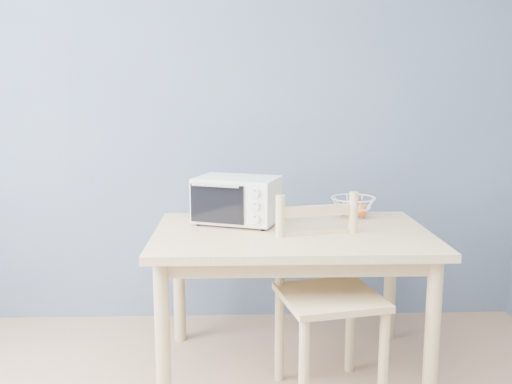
{
  "coord_description": "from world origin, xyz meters",
  "views": [
    {
      "loc": [
        0.22,
        -1.3,
        1.45
      ],
      "look_at": [
        0.31,
        1.64,
        0.93
      ],
      "focal_mm": 40.0,
      "sensor_mm": 36.0,
      "label": 1
    }
  ],
  "objects_px": {
    "dining_table": "(292,250)",
    "toaster_oven": "(234,199)",
    "dining_chair": "(327,298)",
    "fruit_basket": "(353,207)"
  },
  "relations": [
    {
      "from": "dining_table",
      "to": "toaster_oven",
      "type": "relative_size",
      "value": 2.8
    },
    {
      "from": "toaster_oven",
      "to": "dining_chair",
      "type": "xyz_separation_m",
      "value": [
        0.45,
        -0.4,
        -0.41
      ]
    },
    {
      "from": "toaster_oven",
      "to": "dining_chair",
      "type": "height_order",
      "value": "toaster_oven"
    },
    {
      "from": "dining_table",
      "to": "toaster_oven",
      "type": "xyz_separation_m",
      "value": [
        -0.3,
        0.18,
        0.23
      ]
    },
    {
      "from": "fruit_basket",
      "to": "dining_chair",
      "type": "height_order",
      "value": "dining_chair"
    },
    {
      "from": "dining_table",
      "to": "dining_chair",
      "type": "bearing_deg",
      "value": -56.1
    },
    {
      "from": "fruit_basket",
      "to": "dining_table",
      "type": "bearing_deg",
      "value": -141.02
    },
    {
      "from": "toaster_oven",
      "to": "dining_chair",
      "type": "distance_m",
      "value": 0.73
    },
    {
      "from": "dining_table",
      "to": "dining_chair",
      "type": "relative_size",
      "value": 1.46
    },
    {
      "from": "dining_table",
      "to": "fruit_basket",
      "type": "distance_m",
      "value": 0.5
    }
  ]
}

